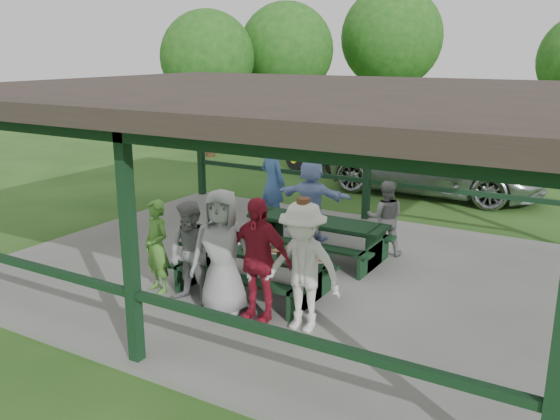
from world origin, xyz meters
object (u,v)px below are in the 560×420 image
Objects in this scene: contestant_grey_mid at (222,253)px; pickup_truck at (439,164)px; picnic_table_far at (317,233)px; spectator_blue at (273,182)px; picnic_table_near at (253,264)px; farm_trailer at (331,151)px; contestant_white_fedora at (303,267)px; contestant_green at (157,247)px; spectator_lblue at (312,199)px; contestant_grey_left at (192,254)px; contestant_red at (257,259)px; spectator_grey at (385,218)px.

contestant_grey_mid is 9.73m from pickup_truck.
picnic_table_far is 2.41m from spectator_blue.
spectator_blue is at bearing 116.31° from picnic_table_near.
pickup_truck is 1.51× the size of farm_trailer.
contestant_white_fedora reaches higher than picnic_table_near.
spectator_blue is at bearing 124.18° from contestant_white_fedora.
spectator_lblue is (0.89, 3.71, 0.10)m from contestant_green.
contestant_green is at bearing 72.35° from spectator_lblue.
contestant_red is at bearing 2.41° from contestant_grey_left.
picnic_table_near is 3.08m from spectator_grey.
contestant_red is (1.96, -0.06, 0.16)m from contestant_green.
picnic_table_near is 1.58m from contestant_green.
contestant_red is at bearing -177.89° from contestant_white_fedora.
contestant_grey_mid reaches higher than contestant_red.
contestant_grey_mid is (-0.08, -2.92, 0.48)m from picnic_table_far.
spectator_grey is at bearing 38.44° from picnic_table_far.
contestant_grey_left is (0.79, -0.10, 0.05)m from contestant_green.
farm_trailer is at bearing 72.20° from pickup_truck.
contestant_grey_mid is 4.73m from spectator_blue.
contestant_grey_mid is 1.32× the size of spectator_grey.
farm_trailer is (-3.59, 8.11, 0.09)m from picnic_table_far.
spectator_grey is at bearing -41.96° from farm_trailer.
contestant_white_fedora is at bearing -13.38° from contestant_grey_mid.
pickup_truck reaches higher than contestant_green.
picnic_table_far is 1.36m from spectator_grey.
pickup_truck is at bearing 84.21° from contestant_grey_left.
picnic_table_near is 1.11m from contestant_red.
picnic_table_near is 0.92× the size of picnic_table_far.
spectator_blue is (-1.25, 0.52, 0.11)m from spectator_lblue.
contestant_grey_mid reaches higher than contestant_green.
farm_trailer is at bearing 87.70° from contestant_grey_mid.
contestant_green is at bearing 178.28° from contestant_white_fedora.
spectator_blue is (-3.03, 4.24, 0.04)m from contestant_white_fedora.
contestant_grey_left is (-0.56, -0.86, 0.35)m from picnic_table_near.
contestant_grey_mid is at bearing -91.53° from picnic_table_far.
picnic_table_far is at bearing 177.35° from pickup_truck.
farm_trailer is (-3.97, 1.31, -0.15)m from pickup_truck.
contestant_red is at bearing -80.64° from picnic_table_far.
contestant_green is at bearing -63.50° from farm_trailer.
farm_trailer is (-3.51, 11.03, -0.38)m from contestant_grey_mid.
contestant_grey_left is 1.89m from contestant_white_fedora.
picnic_table_near is 1.69× the size of spectator_grey.
contestant_white_fedora reaches higher than pickup_truck.
farm_trailer is at bearing 107.85° from contestant_red.
contestant_white_fedora reaches higher than farm_trailer.
contestant_red reaches higher than farm_trailer.
spectator_grey is 0.37× the size of farm_trailer.
spectator_grey is (1.18, 2.83, 0.26)m from picnic_table_near.
farm_trailer is at bearing 108.83° from picnic_table_near.
spectator_grey reaches higher than picnic_table_far.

